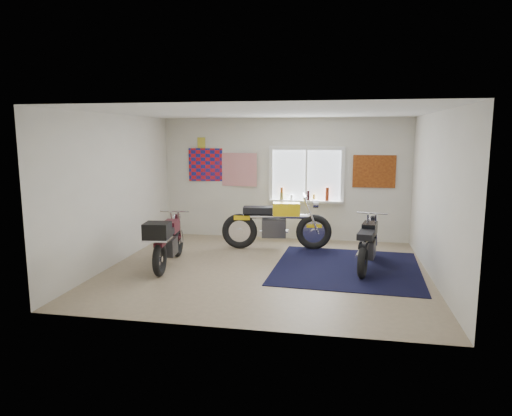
% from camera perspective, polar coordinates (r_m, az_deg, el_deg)
% --- Properties ---
extents(ground, '(5.50, 5.50, 0.00)m').
position_cam_1_polar(ground, '(8.05, 1.23, -7.69)').
color(ground, '#9E896B').
rests_on(ground, ground).
extents(room_shell, '(5.50, 5.50, 5.50)m').
position_cam_1_polar(room_shell, '(7.73, 1.27, 4.02)').
color(room_shell, white).
rests_on(room_shell, ground).
extents(navy_rug, '(2.63, 2.73, 0.01)m').
position_cam_1_polar(navy_rug, '(8.29, 11.29, -7.32)').
color(navy_rug, black).
rests_on(navy_rug, ground).
extents(window_assembly, '(1.66, 0.17, 1.26)m').
position_cam_1_polar(window_assembly, '(10.14, 6.30, 3.66)').
color(window_assembly, white).
rests_on(window_assembly, room_shell).
extents(oil_bottles, '(1.09, 0.09, 0.30)m').
position_cam_1_polar(oil_bottles, '(10.12, 6.05, 1.66)').
color(oil_bottles, '#954415').
rests_on(oil_bottles, window_assembly).
extents(flag_display, '(1.60, 0.10, 1.17)m').
position_cam_1_polar(flag_display, '(10.56, -6.85, 8.10)').
color(flag_display, red).
rests_on(flag_display, room_shell).
extents(triumph_poster, '(0.90, 0.03, 0.70)m').
position_cam_1_polar(triumph_poster, '(10.14, 14.55, 4.44)').
color(triumph_poster, '#A54C14').
rests_on(triumph_poster, room_shell).
extents(yellow_triumph, '(2.26, 0.68, 1.14)m').
position_cam_1_polar(yellow_triumph, '(9.37, 2.53, -2.12)').
color(yellow_triumph, black).
rests_on(yellow_triumph, ground).
extents(black_chrome_bike, '(0.58, 1.80, 0.93)m').
position_cam_1_polar(black_chrome_bike, '(8.27, 13.80, -4.58)').
color(black_chrome_bike, black).
rests_on(black_chrome_bike, navy_rug).
extents(maroon_tourer, '(0.63, 1.84, 0.93)m').
position_cam_1_polar(maroon_tourer, '(8.18, -11.10, -4.07)').
color(maroon_tourer, black).
rests_on(maroon_tourer, ground).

